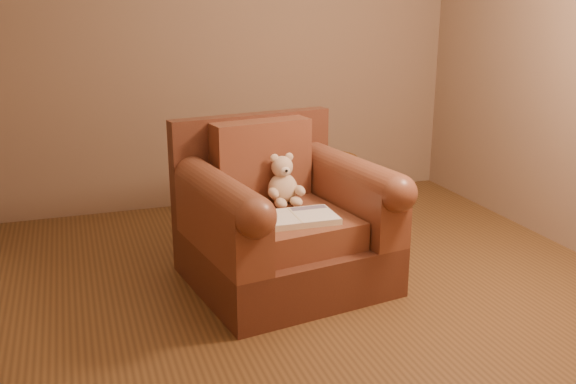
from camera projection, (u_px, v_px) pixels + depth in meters
name	position (u px, v px, depth m)	size (l,w,h in m)	color
floor	(314.00, 293.00, 3.91)	(4.00, 4.00, 0.00)	brown
room	(317.00, 0.00, 3.41)	(4.02, 4.02, 2.71)	#866A52
armchair	(281.00, 222.00, 3.99)	(1.26, 1.22, 1.00)	#552B1C
teddy_bear	(284.00, 184.00, 4.04)	(0.24, 0.26, 0.32)	beige
guidebook	(295.00, 218.00, 3.73)	(0.49, 0.30, 0.04)	beige
side_table	(329.00, 191.00, 4.90)	(0.42, 0.42, 0.58)	gold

